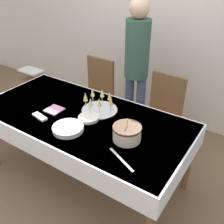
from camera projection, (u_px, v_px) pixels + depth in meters
name	position (u px, v px, depth m)	size (l,w,h in m)	color
ground_plane	(86.00, 175.00, 2.86)	(12.00, 12.00, 0.00)	brown
wall_back	(160.00, 20.00, 3.30)	(8.00, 0.05, 2.70)	silver
dining_table	(82.00, 124.00, 2.51)	(2.05, 1.00, 0.77)	white
dining_chair_far_left	(96.00, 93.00, 3.38)	(0.43, 0.43, 0.97)	brown
dining_chair_far_right	(161.00, 113.00, 2.95)	(0.45, 0.45, 0.97)	brown
birthday_cake	(127.00, 133.00, 2.11)	(0.23, 0.23, 0.20)	beige
champagne_tray	(99.00, 102.00, 2.50)	(0.35, 0.35, 0.18)	silver
plate_stack_main	(68.00, 128.00, 2.24)	(0.27, 0.27, 0.04)	silver
plate_stack_dessert	(89.00, 118.00, 2.40)	(0.19, 0.19, 0.03)	silver
cake_knife	(121.00, 159.00, 1.93)	(0.28, 0.14, 0.00)	silver
fork_pile	(40.00, 117.00, 2.42)	(0.18, 0.09, 0.02)	silver
napkin_pile	(54.00, 110.00, 2.53)	(0.15, 0.15, 0.01)	pink
person_standing	(137.00, 59.00, 3.00)	(0.28, 0.28, 1.71)	#3F4C72
high_chair	(38.00, 83.00, 3.75)	(0.33, 0.35, 0.71)	brown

